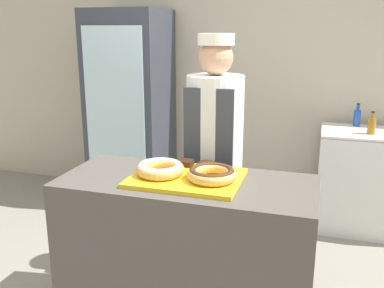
% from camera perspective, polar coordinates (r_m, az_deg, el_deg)
% --- Properties ---
extents(wall_back, '(8.00, 0.06, 2.70)m').
position_cam_1_polar(wall_back, '(4.32, 8.09, 9.81)').
color(wall_back, '#BCB29E').
rests_on(wall_back, ground_plane).
extents(display_counter, '(1.41, 0.62, 0.94)m').
position_cam_1_polar(display_counter, '(2.56, -0.68, -14.70)').
color(display_counter, '#4C4742').
rests_on(display_counter, ground_plane).
extents(serving_tray, '(0.60, 0.46, 0.02)m').
position_cam_1_polar(serving_tray, '(2.36, -0.72, -4.55)').
color(serving_tray, yellow).
rests_on(serving_tray, display_counter).
extents(donut_light_glaze, '(0.27, 0.27, 0.07)m').
position_cam_1_polar(donut_light_glaze, '(2.37, -4.28, -3.24)').
color(donut_light_glaze, tan).
rests_on(donut_light_glaze, serving_tray).
extents(donut_chocolate_glaze, '(0.27, 0.27, 0.07)m').
position_cam_1_polar(donut_chocolate_glaze, '(2.29, 2.65, -3.94)').
color(donut_chocolate_glaze, tan).
rests_on(donut_chocolate_glaze, serving_tray).
extents(brownie_back_left, '(0.08, 0.08, 0.03)m').
position_cam_1_polar(brownie_back_left, '(2.53, -0.85, -2.52)').
color(brownie_back_left, black).
rests_on(brownie_back_left, serving_tray).
extents(brownie_back_right, '(0.08, 0.08, 0.03)m').
position_cam_1_polar(brownie_back_right, '(2.49, 1.90, -2.78)').
color(brownie_back_right, black).
rests_on(brownie_back_right, serving_tray).
extents(baker_person, '(0.38, 0.38, 1.71)m').
position_cam_1_polar(baker_person, '(2.91, 2.98, -1.60)').
color(baker_person, '#4C4C51').
rests_on(baker_person, ground_plane).
extents(beverage_fridge, '(0.72, 0.69, 1.92)m').
position_cam_1_polar(beverage_fridge, '(4.32, -8.17, 4.61)').
color(beverage_fridge, '#333842').
rests_on(beverage_fridge, ground_plane).
extents(chest_freezer, '(0.94, 0.58, 0.89)m').
position_cam_1_polar(chest_freezer, '(4.09, 23.03, -4.55)').
color(chest_freezer, silver).
rests_on(chest_freezer, ground_plane).
extents(bottle_blue, '(0.06, 0.06, 0.21)m').
position_cam_1_polar(bottle_blue, '(4.13, 21.15, 3.34)').
color(bottle_blue, '#1E4CB2').
rests_on(bottle_blue, chest_freezer).
extents(bottle_amber, '(0.06, 0.06, 0.19)m').
position_cam_1_polar(bottle_amber, '(3.86, 22.84, 2.32)').
color(bottle_amber, '#99661E').
rests_on(bottle_amber, chest_freezer).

